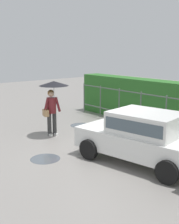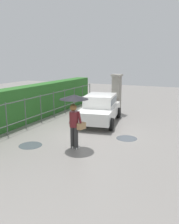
{
  "view_description": "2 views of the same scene",
  "coord_description": "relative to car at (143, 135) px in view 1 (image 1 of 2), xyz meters",
  "views": [
    {
      "loc": [
        6.85,
        -6.01,
        3.21
      ],
      "look_at": [
        -0.76,
        0.21,
        1.09
      ],
      "focal_mm": 47.36,
      "sensor_mm": 36.0,
      "label": 1
    },
    {
      "loc": [
        -9.81,
        -4.39,
        3.34
      ],
      "look_at": [
        -0.63,
        -0.15,
        1.06
      ],
      "focal_mm": 38.0,
      "sensor_mm": 36.0,
      "label": 2
    }
  ],
  "objects": [
    {
      "name": "ground_plane",
      "position": [
        -1.59,
        -0.26,
        -0.8
      ],
      "size": [
        40.0,
        40.0,
        0.0
      ],
      "primitive_type": "plane",
      "color": "gray"
    },
    {
      "name": "car",
      "position": [
        0.0,
        0.0,
        0.0
      ],
      "size": [
        3.94,
        2.36,
        1.48
      ],
      "rotation": [
        0.0,
        0.0,
        3.31
      ],
      "color": "white",
      "rests_on": "ground"
    },
    {
      "name": "pedestrian",
      "position": [
        -3.86,
        -0.55,
        0.73
      ],
      "size": [
        1.08,
        1.08,
        2.05
      ],
      "rotation": [
        0.0,
        0.0,
        -0.27
      ],
      "color": "#333333",
      "rests_on": "ground"
    },
    {
      "name": "puddle_near",
      "position": [
        -1.97,
        -2.05,
        -0.8
      ],
      "size": [
        0.89,
        0.89,
        0.0
      ],
      "primitive_type": "cylinder",
      "color": "#4C545B",
      "rests_on": "ground"
    },
    {
      "name": "puddle_far",
      "position": [
        -4.38,
        1.16,
        -0.8
      ],
      "size": [
        0.92,
        0.92,
        0.0
      ],
      "primitive_type": "cylinder",
      "color": "#4C545B",
      "rests_on": "ground"
    }
  ]
}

